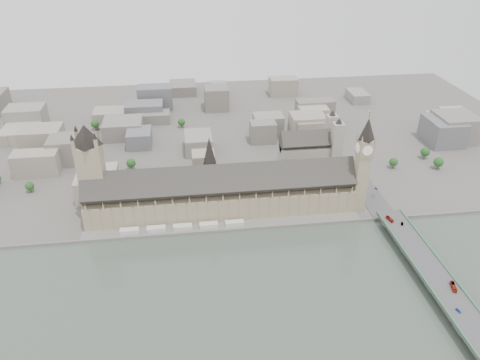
{
  "coord_description": "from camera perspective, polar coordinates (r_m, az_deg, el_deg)",
  "views": [
    {
      "loc": [
        -32.62,
        -377.82,
        262.95
      ],
      "look_at": [
        18.81,
        19.64,
        36.36
      ],
      "focal_mm": 35.0,
      "sensor_mm": 36.0,
      "label": 1
    }
  ],
  "objects": [
    {
      "name": "westminster_abbey",
      "position": [
        548.41,
        8.58,
        3.43
      ],
      "size": [
        68.0,
        36.0,
        64.0
      ],
      "color": "gray",
      "rests_on": "ground"
    },
    {
      "name": "red_bus_south",
      "position": [
        408.1,
        24.58,
        -11.73
      ],
      "size": [
        5.61,
        11.94,
        3.24
      ],
      "primitive_type": "imported",
      "rotation": [
        0.0,
        0.0,
        -0.26
      ],
      "color": "#A02B14",
      "rests_on": "westminster_bridge"
    },
    {
      "name": "city_skyline_inland",
      "position": [
        669.69,
        -4.11,
        8.04
      ],
      "size": [
        720.0,
        360.0,
        38.0
      ],
      "primitive_type": null,
      "color": "gray",
      "rests_on": "ground"
    },
    {
      "name": "victoria_tower",
      "position": [
        462.84,
        -17.67,
        1.31
      ],
      "size": [
        30.0,
        30.0,
        100.0
      ],
      "color": "gray",
      "rests_on": "ground"
    },
    {
      "name": "embankment_wall",
      "position": [
        448.4,
        -1.83,
        -6.2
      ],
      "size": [
        600.0,
        1.5,
        3.0
      ],
      "primitive_type": "cube",
      "color": "slate",
      "rests_on": "ground"
    },
    {
      "name": "palace_of_westminster",
      "position": [
        465.62,
        -2.3,
        -1.61
      ],
      "size": [
        265.0,
        40.73,
        55.44
      ],
      "color": "gray",
      "rests_on": "ground"
    },
    {
      "name": "park_trees",
      "position": [
        507.4,
        -3.81,
        -0.82
      ],
      "size": [
        110.0,
        30.0,
        15.0
      ],
      "primitive_type": null,
      "color": "#1C4819",
      "rests_on": "ground"
    },
    {
      "name": "central_tower",
      "position": [
        453.46,
        -3.72,
        2.53
      ],
      "size": [
        13.0,
        13.0,
        48.0
      ],
      "color": "gray",
      "rests_on": "ground"
    },
    {
      "name": "westminster_bridge",
      "position": [
        434.33,
        21.31,
        -9.33
      ],
      "size": [
        25.0,
        325.0,
        10.25
      ],
      "primitive_type": "cube",
      "color": "#474749",
      "rests_on": "ground"
    },
    {
      "name": "river_terrace",
      "position": [
        454.78,
        -1.92,
        -5.71
      ],
      "size": [
        270.0,
        15.0,
        2.0
      ],
      "primitive_type": "cube",
      "color": "slate",
      "rests_on": "ground"
    },
    {
      "name": "red_bus_north",
      "position": [
        468.62,
        17.79,
        -4.55
      ],
      "size": [
        4.35,
        10.31,
        2.8
      ],
      "primitive_type": "imported",
      "rotation": [
        0.0,
        0.0,
        0.21
      ],
      "color": "#AF2114",
      "rests_on": "westminster_bridge"
    },
    {
      "name": "bridge_parapets",
      "position": [
        402.34,
        24.27,
        -12.52
      ],
      "size": [
        25.0,
        235.0,
        1.15
      ],
      "primitive_type": null,
      "color": "#407452",
      "rests_on": "westminster_bridge"
    },
    {
      "name": "car_silver",
      "position": [
        466.68,
        19.17,
        -5.05
      ],
      "size": [
        3.65,
        5.28,
        1.65
      ],
      "primitive_type": "imported",
      "rotation": [
        0.0,
        0.0,
        -0.42
      ],
      "color": "gray",
      "rests_on": "westminster_bridge"
    },
    {
      "name": "ground",
      "position": [
        461.47,
        -2.01,
        -5.27
      ],
      "size": [
        900.0,
        900.0,
        0.0
      ],
      "primitive_type": "plane",
      "color": "#595651",
      "rests_on": "ground"
    },
    {
      "name": "terrace_tents",
      "position": [
        452.35,
        -7.01,
        -5.69
      ],
      "size": [
        118.0,
        7.0,
        4.0
      ],
      "color": "silver",
      "rests_on": "river_terrace"
    },
    {
      "name": "car_approach",
      "position": [
        516.63,
        16.28,
        -1.01
      ],
      "size": [
        2.8,
        5.21,
        1.44
      ],
      "primitive_type": "imported",
      "rotation": [
        0.0,
        0.0,
        0.17
      ],
      "color": "gray",
      "rests_on": "westminster_bridge"
    },
    {
      "name": "elizabeth_tower",
      "position": [
        468.98,
        14.8,
        2.54
      ],
      "size": [
        17.0,
        17.0,
        107.5
      ],
      "color": "gray",
      "rests_on": "ground"
    },
    {
      "name": "car_blue",
      "position": [
        390.02,
        25.08,
        -14.21
      ],
      "size": [
        2.89,
        5.04,
        1.61
      ],
      "primitive_type": "imported",
      "rotation": [
        0.0,
        0.0,
        0.22
      ],
      "color": "#1844A1",
      "rests_on": "westminster_bridge"
    }
  ]
}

